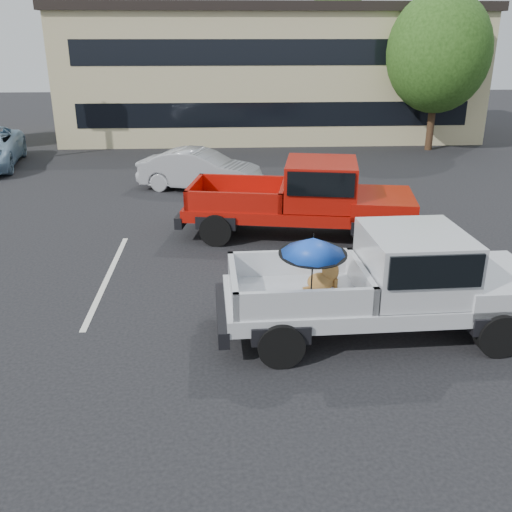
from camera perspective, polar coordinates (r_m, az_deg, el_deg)
The scene contains 9 objects.
ground at distance 10.87m, azimuth -0.75°, elevation -5.92°, with size 90.00×90.00×0.00m, color black.
stripe_left at distance 12.93m, azimuth -14.59°, elevation -2.02°, with size 0.12×5.00×0.01m, color silver.
stripe_right at distance 13.12m, azimuth 12.04°, elevation -1.43°, with size 0.12×5.00×0.01m, color silver.
motel_building at distance 30.78m, azimuth 1.23°, elevation 18.06°, with size 20.40×8.40×6.30m.
tree_right at distance 27.33m, azimuth 17.80°, elevation 18.81°, with size 4.46×4.46×6.78m.
tree_back at distance 34.26m, azimuth 7.95°, elevation 20.24°, with size 4.68×4.68×7.11m.
silver_pickup at distance 10.13m, azimuth 14.12°, elevation -2.15°, with size 5.75×2.25×2.06m.
red_pickup at distance 14.78m, azimuth 5.76°, elevation 6.00°, with size 6.33×3.12×2.00m.
silver_sedan at distance 19.59m, azimuth -5.63°, elevation 8.57°, with size 1.43×4.10×1.35m, color #A5A8AD.
Camera 1 is at (-0.42, -9.65, 4.98)m, focal length 40.00 mm.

